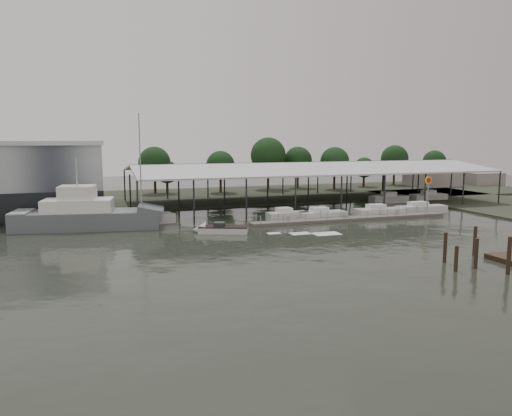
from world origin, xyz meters
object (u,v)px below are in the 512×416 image
object	(u,v)px
grey_trawler	(88,215)
speedboat_underway	(219,230)
shell_fuel_sign	(428,188)
white_sailboat	(137,220)

from	to	relation	value
grey_trawler	speedboat_underway	xyz separation A→B (m)	(14.15, -7.90, -1.19)
shell_fuel_sign	grey_trawler	bearing A→B (deg)	173.79
white_sailboat	speedboat_underway	distance (m)	11.93
grey_trawler	speedboat_underway	size ratio (longest dim) A/B	1.09
grey_trawler	speedboat_underway	distance (m)	16.25
shell_fuel_sign	white_sailboat	size ratio (longest dim) A/B	0.39
shell_fuel_sign	white_sailboat	distance (m)	39.71
white_sailboat	shell_fuel_sign	bearing A→B (deg)	-22.62
white_sailboat	speedboat_underway	xyz separation A→B (m)	(8.35, -8.51, -0.27)
grey_trawler	speedboat_underway	world-z (taller)	grey_trawler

